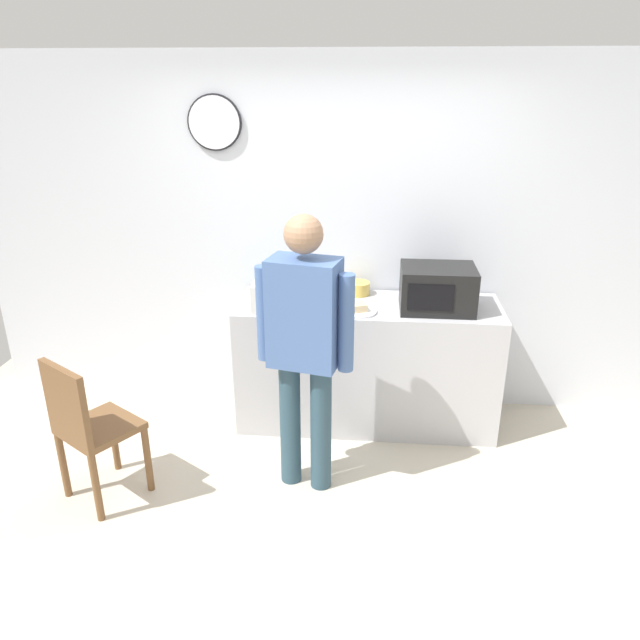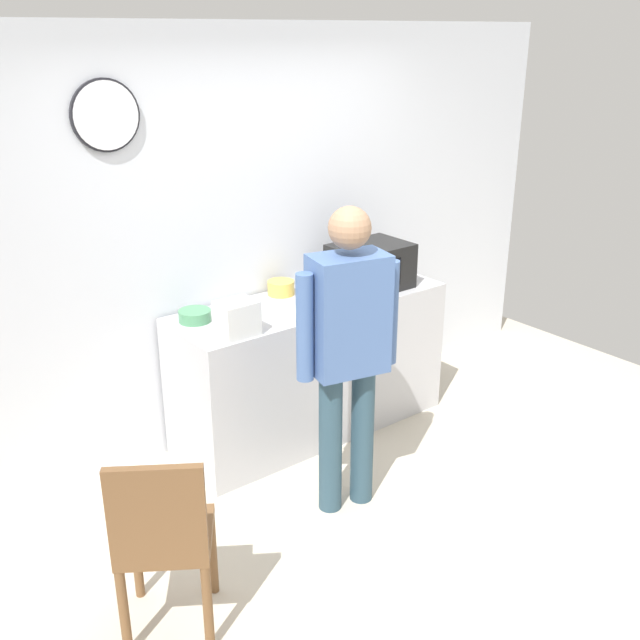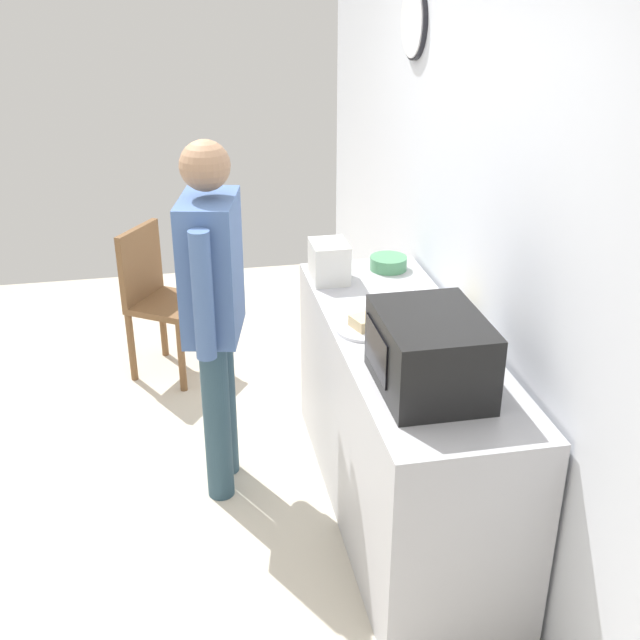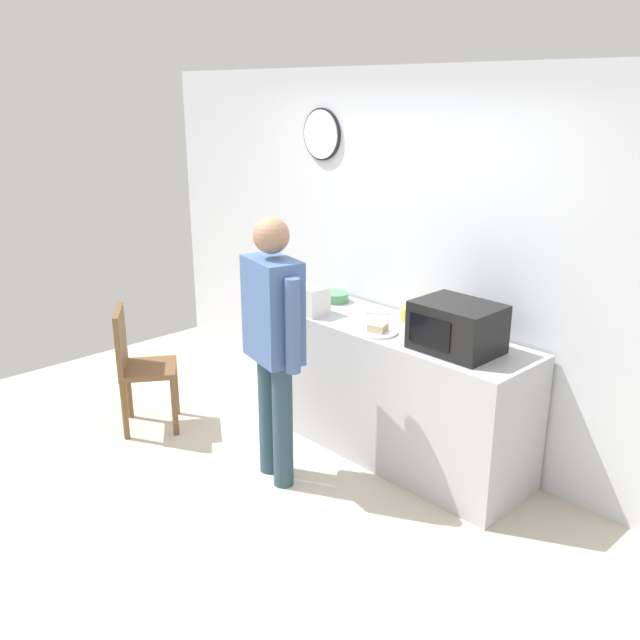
{
  "view_description": "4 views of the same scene",
  "coord_description": "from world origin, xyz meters",
  "px_view_note": "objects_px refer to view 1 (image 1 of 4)",
  "views": [
    {
      "loc": [
        0.3,
        -2.76,
        2.42
      ],
      "look_at": [
        -0.02,
        0.8,
        0.97
      ],
      "focal_mm": 33.76,
      "sensor_mm": 36.0,
      "label": 1
    },
    {
      "loc": [
        -2.39,
        -2.32,
        2.54
      ],
      "look_at": [
        0.05,
        0.82,
        0.98
      ],
      "focal_mm": 41.36,
      "sensor_mm": 36.0,
      "label": 2
    },
    {
      "loc": [
        3.29,
        0.25,
        2.48
      ],
      "look_at": [
        0.04,
        0.89,
        0.92
      ],
      "focal_mm": 44.98,
      "sensor_mm": 36.0,
      "label": 3
    },
    {
      "loc": [
        3.02,
        -2.13,
        2.45
      ],
      "look_at": [
        -0.03,
        0.76,
        1.03
      ],
      "focal_mm": 38.62,
      "sensor_mm": 36.0,
      "label": 4
    }
  ],
  "objects_px": {
    "spoon_utensil": "(322,296)",
    "wooden_chair": "(88,425)",
    "salad_bowl": "(358,288)",
    "sandwich_plate": "(358,310)",
    "fork_utensil": "(313,292)",
    "person_standing": "(305,337)",
    "cereal_bowl": "(265,290)",
    "microwave": "(437,288)",
    "toaster": "(269,298)"
  },
  "relations": [
    {
      "from": "toaster",
      "to": "wooden_chair",
      "type": "bearing_deg",
      "value": -136.86
    },
    {
      "from": "sandwich_plate",
      "to": "cereal_bowl",
      "type": "xyz_separation_m",
      "value": [
        -0.69,
        0.3,
        0.01
      ]
    },
    {
      "from": "fork_utensil",
      "to": "wooden_chair",
      "type": "bearing_deg",
      "value": -132.99
    },
    {
      "from": "toaster",
      "to": "microwave",
      "type": "bearing_deg",
      "value": 7.64
    },
    {
      "from": "sandwich_plate",
      "to": "wooden_chair",
      "type": "bearing_deg",
      "value": -149.19
    },
    {
      "from": "sandwich_plate",
      "to": "person_standing",
      "type": "height_order",
      "value": "person_standing"
    },
    {
      "from": "salad_bowl",
      "to": "person_standing",
      "type": "relative_size",
      "value": 0.1
    },
    {
      "from": "sandwich_plate",
      "to": "cereal_bowl",
      "type": "distance_m",
      "value": 0.75
    },
    {
      "from": "salad_bowl",
      "to": "spoon_utensil",
      "type": "xyz_separation_m",
      "value": [
        -0.26,
        -0.07,
        -0.04
      ]
    },
    {
      "from": "spoon_utensil",
      "to": "cereal_bowl",
      "type": "bearing_deg",
      "value": -179.48
    },
    {
      "from": "sandwich_plate",
      "to": "person_standing",
      "type": "bearing_deg",
      "value": -114.3
    },
    {
      "from": "microwave",
      "to": "wooden_chair",
      "type": "bearing_deg",
      "value": -153.54
    },
    {
      "from": "toaster",
      "to": "spoon_utensil",
      "type": "distance_m",
      "value": 0.48
    },
    {
      "from": "microwave",
      "to": "salad_bowl",
      "type": "height_order",
      "value": "microwave"
    },
    {
      "from": "sandwich_plate",
      "to": "fork_utensil",
      "type": "distance_m",
      "value": 0.5
    },
    {
      "from": "cereal_bowl",
      "to": "salad_bowl",
      "type": "bearing_deg",
      "value": 6.31
    },
    {
      "from": "salad_bowl",
      "to": "cereal_bowl",
      "type": "height_order",
      "value": "salad_bowl"
    },
    {
      "from": "microwave",
      "to": "person_standing",
      "type": "relative_size",
      "value": 0.29
    },
    {
      "from": "wooden_chair",
      "to": "cereal_bowl",
      "type": "bearing_deg",
      "value": 54.9
    },
    {
      "from": "sandwich_plate",
      "to": "fork_utensil",
      "type": "relative_size",
      "value": 1.54
    },
    {
      "from": "person_standing",
      "to": "spoon_utensil",
      "type": "bearing_deg",
      "value": 88.89
    },
    {
      "from": "person_standing",
      "to": "salad_bowl",
      "type": "bearing_deg",
      "value": 74.67
    },
    {
      "from": "salad_bowl",
      "to": "wooden_chair",
      "type": "height_order",
      "value": "salad_bowl"
    },
    {
      "from": "microwave",
      "to": "toaster",
      "type": "xyz_separation_m",
      "value": [
        -1.14,
        -0.15,
        -0.05
      ]
    },
    {
      "from": "salad_bowl",
      "to": "fork_utensil",
      "type": "height_order",
      "value": "salad_bowl"
    },
    {
      "from": "toaster",
      "to": "person_standing",
      "type": "bearing_deg",
      "value": -62.66
    },
    {
      "from": "toaster",
      "to": "person_standing",
      "type": "relative_size",
      "value": 0.13
    },
    {
      "from": "microwave",
      "to": "spoon_utensil",
      "type": "bearing_deg",
      "value": 167.09
    },
    {
      "from": "salad_bowl",
      "to": "wooden_chair",
      "type": "distance_m",
      "value": 2.05
    },
    {
      "from": "sandwich_plate",
      "to": "wooden_chair",
      "type": "distance_m",
      "value": 1.85
    },
    {
      "from": "wooden_chair",
      "to": "spoon_utensil",
      "type": "bearing_deg",
      "value": 43.81
    },
    {
      "from": "cereal_bowl",
      "to": "person_standing",
      "type": "relative_size",
      "value": 0.11
    },
    {
      "from": "spoon_utensil",
      "to": "person_standing",
      "type": "xyz_separation_m",
      "value": [
        -0.02,
        -0.94,
        0.08
      ]
    },
    {
      "from": "spoon_utensil",
      "to": "person_standing",
      "type": "height_order",
      "value": "person_standing"
    },
    {
      "from": "cereal_bowl",
      "to": "wooden_chair",
      "type": "distance_m",
      "value": 1.55
    },
    {
      "from": "cereal_bowl",
      "to": "person_standing",
      "type": "bearing_deg",
      "value": -66.97
    },
    {
      "from": "toaster",
      "to": "wooden_chair",
      "type": "xyz_separation_m",
      "value": [
        -0.94,
        -0.88,
        -0.51
      ]
    },
    {
      "from": "cereal_bowl",
      "to": "fork_utensil",
      "type": "xyz_separation_m",
      "value": [
        0.35,
        0.07,
        -0.03
      ]
    },
    {
      "from": "salad_bowl",
      "to": "toaster",
      "type": "distance_m",
      "value": 0.72
    },
    {
      "from": "person_standing",
      "to": "wooden_chair",
      "type": "height_order",
      "value": "person_standing"
    },
    {
      "from": "microwave",
      "to": "wooden_chair",
      "type": "relative_size",
      "value": 0.53
    },
    {
      "from": "microwave",
      "to": "toaster",
      "type": "relative_size",
      "value": 2.27
    },
    {
      "from": "fork_utensil",
      "to": "salad_bowl",
      "type": "bearing_deg",
      "value": 0.53
    },
    {
      "from": "spoon_utensil",
      "to": "wooden_chair",
      "type": "xyz_separation_m",
      "value": [
        -1.27,
        -1.22,
        -0.41
      ]
    },
    {
      "from": "cereal_bowl",
      "to": "person_standing",
      "type": "distance_m",
      "value": 1.02
    },
    {
      "from": "cereal_bowl",
      "to": "microwave",
      "type": "bearing_deg",
      "value": -8.43
    },
    {
      "from": "microwave",
      "to": "wooden_chair",
      "type": "height_order",
      "value": "microwave"
    },
    {
      "from": "spoon_utensil",
      "to": "person_standing",
      "type": "bearing_deg",
      "value": -91.11
    },
    {
      "from": "person_standing",
      "to": "wooden_chair",
      "type": "bearing_deg",
      "value": -167.47
    },
    {
      "from": "sandwich_plate",
      "to": "spoon_utensil",
      "type": "xyz_separation_m",
      "value": [
        -0.27,
        0.3,
        -0.02
      ]
    }
  ]
}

